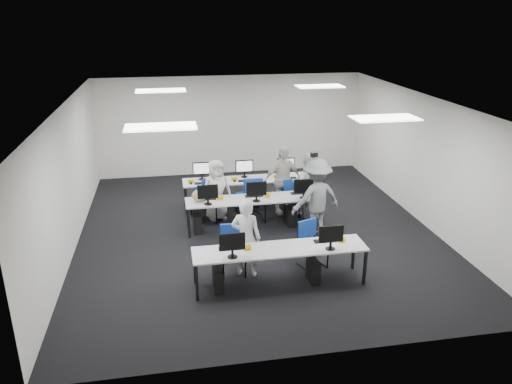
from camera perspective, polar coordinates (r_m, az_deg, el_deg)
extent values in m
plane|color=black|center=(11.61, 0.07, -4.45)|extent=(9.00, 9.00, 0.00)
plane|color=white|center=(10.71, 0.07, 10.30)|extent=(9.00, 9.00, 0.00)
cube|color=silver|center=(15.37, -2.95, 7.62)|extent=(8.00, 0.02, 3.00)
cube|color=silver|center=(7.02, 6.69, -8.39)|extent=(8.00, 0.02, 3.00)
cube|color=silver|center=(11.11, -20.69, 1.35)|extent=(0.02, 9.00, 3.00)
cube|color=silver|center=(12.39, 18.63, 3.48)|extent=(0.02, 9.00, 3.00)
cube|color=white|center=(8.58, -10.84, 7.34)|extent=(1.20, 0.60, 0.02)
cube|color=white|center=(9.42, 14.51, 8.19)|extent=(1.20, 0.60, 0.02)
cube|color=white|center=(12.52, -10.84, 11.33)|extent=(1.20, 0.60, 0.02)
cube|color=white|center=(13.11, 7.29, 11.90)|extent=(1.20, 0.60, 0.02)
cube|color=silver|center=(9.18, 2.75, -6.54)|extent=(3.20, 0.70, 0.03)
cube|color=black|center=(8.91, -6.78, -10.26)|extent=(0.05, 0.05, 0.70)
cube|color=black|center=(9.43, -7.03, -8.43)|extent=(0.05, 0.05, 0.70)
cube|color=black|center=(9.54, 12.34, -8.42)|extent=(0.05, 0.05, 0.70)
cube|color=black|center=(10.03, 11.06, -6.83)|extent=(0.05, 0.05, 0.70)
cube|color=silver|center=(11.51, -0.11, -0.80)|extent=(3.20, 0.70, 0.03)
cube|color=black|center=(11.23, -7.67, -3.58)|extent=(0.05, 0.05, 0.70)
cube|color=black|center=(11.78, -7.82, -2.42)|extent=(0.05, 0.05, 0.70)
cube|color=black|center=(11.73, 7.63, -2.50)|extent=(0.05, 0.05, 0.70)
cube|color=black|center=(12.26, 6.80, -1.43)|extent=(0.05, 0.05, 0.70)
cube|color=silver|center=(12.81, -1.21, 1.41)|extent=(3.20, 0.70, 0.03)
cube|color=black|center=(12.52, -8.00, -1.03)|extent=(0.05, 0.05, 0.70)
cube|color=black|center=(13.08, -8.12, -0.09)|extent=(0.05, 0.05, 0.70)
cube|color=black|center=(12.98, 5.79, -0.15)|extent=(0.05, 0.05, 0.70)
cube|color=black|center=(13.52, 5.10, 0.72)|extent=(0.05, 0.05, 0.70)
cube|color=#0C399F|center=(8.74, -2.74, -5.70)|extent=(0.46, 0.04, 0.32)
cube|color=black|center=(9.15, -2.98, -6.46)|extent=(0.42, 0.14, 0.02)
ellipsoid|color=black|center=(9.18, -1.11, -6.27)|extent=(0.07, 0.10, 0.04)
cube|color=black|center=(9.26, -4.36, -9.89)|extent=(0.18, 0.40, 0.42)
cube|color=white|center=(9.12, 8.58, -4.76)|extent=(0.46, 0.04, 0.32)
cube|color=black|center=(9.51, 7.88, -5.55)|extent=(0.42, 0.14, 0.02)
ellipsoid|color=black|center=(9.60, 9.60, -5.34)|extent=(0.07, 0.10, 0.04)
cube|color=black|center=(9.57, 6.55, -8.90)|extent=(0.18, 0.40, 0.42)
cube|color=white|center=(11.11, -5.54, 0.03)|extent=(0.46, 0.04, 0.32)
cube|color=black|center=(11.51, -5.63, -0.78)|extent=(0.42, 0.14, 0.02)
ellipsoid|color=black|center=(11.53, -4.15, -0.65)|extent=(0.07, 0.10, 0.04)
cube|color=black|center=(11.56, -6.72, -3.56)|extent=(0.18, 0.40, 0.42)
cube|color=white|center=(11.24, 0.05, 0.37)|extent=(0.46, 0.04, 0.32)
cube|color=black|center=(11.63, -0.23, -0.44)|extent=(0.42, 0.14, 0.02)
ellipsoid|color=black|center=(11.68, 1.22, -0.31)|extent=(0.07, 0.10, 0.04)
cube|color=black|center=(11.67, -1.32, -3.20)|extent=(0.18, 0.40, 0.42)
cube|color=white|center=(11.47, 5.47, 0.70)|extent=(0.46, 0.04, 0.32)
cube|color=black|center=(11.86, 5.01, -0.11)|extent=(0.42, 0.14, 0.02)
ellipsoid|color=black|center=(11.94, 6.40, 0.02)|extent=(0.07, 0.10, 0.04)
cube|color=black|center=(11.87, 3.94, -2.82)|extent=(0.18, 0.40, 0.42)
cube|color=white|center=(12.77, -6.23, 2.71)|extent=(0.46, 0.04, 0.32)
cube|color=black|center=(12.56, -6.07, 1.02)|extent=(0.42, 0.14, 0.02)
ellipsoid|color=black|center=(12.54, -7.44, 0.98)|extent=(0.07, 0.10, 0.04)
cube|color=black|center=(12.89, -4.92, -0.94)|extent=(0.18, 0.40, 0.42)
cube|color=white|center=(12.88, -1.34, 2.99)|extent=(0.46, 0.04, 0.32)
cube|color=black|center=(12.67, -1.11, 1.32)|extent=(0.42, 0.14, 0.02)
ellipsoid|color=black|center=(12.63, -2.45, 1.27)|extent=(0.07, 0.10, 0.04)
cube|color=black|center=(13.02, -0.10, -0.63)|extent=(0.18, 0.40, 0.42)
cube|color=white|center=(13.09, 3.43, 3.24)|extent=(0.46, 0.04, 0.32)
cube|color=black|center=(12.88, 3.73, 1.60)|extent=(0.42, 0.14, 0.02)
ellipsoid|color=black|center=(12.81, 2.43, 1.56)|extent=(0.07, 0.10, 0.04)
cube|color=black|center=(13.25, 4.59, -0.33)|extent=(0.18, 0.40, 0.42)
cube|color=navy|center=(9.66, -2.65, -6.65)|extent=(0.47, 0.45, 0.06)
cube|color=navy|center=(9.73, -2.82, -4.66)|extent=(0.44, 0.06, 0.38)
cube|color=navy|center=(9.94, 6.52, -5.99)|extent=(0.58, 0.57, 0.06)
cube|color=navy|center=(9.98, 5.85, -4.16)|extent=(0.42, 0.21, 0.37)
cube|color=navy|center=(12.07, -5.35, -1.04)|extent=(0.58, 0.56, 0.06)
cube|color=navy|center=(12.17, -5.18, 0.52)|extent=(0.44, 0.18, 0.38)
cube|color=navy|center=(12.00, -0.13, -0.98)|extent=(0.50, 0.48, 0.07)
cube|color=navy|center=(12.10, -0.26, 0.65)|extent=(0.46, 0.08, 0.40)
cube|color=navy|center=(12.29, 3.93, -0.93)|extent=(0.41, 0.39, 0.05)
cube|color=navy|center=(12.38, 3.77, 0.40)|extent=(0.38, 0.05, 0.33)
cube|color=navy|center=(12.21, -6.30, -0.95)|extent=(0.53, 0.51, 0.06)
cube|color=navy|center=(11.94, -6.05, -0.10)|extent=(0.42, 0.15, 0.36)
cube|color=navy|center=(12.42, -0.96, -0.32)|extent=(0.59, 0.58, 0.06)
cube|color=navy|center=(12.15, -0.46, 0.60)|extent=(0.44, 0.21, 0.38)
cube|color=navy|center=(12.57, 3.67, -0.19)|extent=(0.51, 0.49, 0.06)
cube|color=navy|center=(12.30, 4.07, 0.66)|extent=(0.43, 0.12, 0.37)
ellipsoid|color=tan|center=(11.36, -6.52, -0.42)|extent=(0.36, 0.25, 0.27)
imported|color=silver|center=(9.46, -1.15, -5.25)|extent=(0.66, 0.55, 1.56)
imported|color=silver|center=(12.25, 5.88, 0.84)|extent=(0.94, 0.84, 1.60)
imported|color=silver|center=(12.04, -4.51, 0.24)|extent=(0.82, 0.62, 1.49)
imported|color=silver|center=(12.32, 3.04, 1.35)|extent=(1.09, 0.67, 1.73)
imported|color=slate|center=(11.14, 6.91, -0.70)|extent=(1.28, 0.91, 1.79)
cube|color=black|center=(10.99, 6.65, 4.26)|extent=(0.18, 0.21, 0.10)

